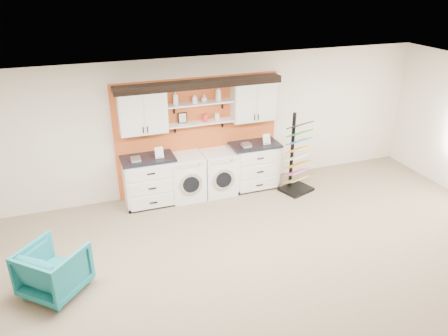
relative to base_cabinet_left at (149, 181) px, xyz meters
name	(u,v)px	position (x,y,z in m)	size (l,w,h in m)	color
floor	(282,310)	(1.13, -3.64, -0.50)	(10.00, 10.00, 0.00)	gray
ceiling	(296,118)	(1.13, -3.64, 2.30)	(10.00, 10.00, 0.00)	white
wall_back	(198,126)	(1.13, 0.36, 0.90)	(10.00, 10.00, 0.00)	silver
accent_panel	(198,136)	(1.13, 0.32, 0.70)	(3.40, 0.07, 2.40)	#C55221
upper_cabinet_left	(142,112)	(0.00, 0.15, 1.38)	(0.90, 0.35, 0.84)	white
upper_cabinet_right	(253,100)	(2.26, 0.15, 1.38)	(0.90, 0.35, 0.84)	white
shelf_lower	(200,123)	(1.13, 0.16, 1.03)	(1.32, 0.28, 0.03)	white
shelf_upper	(200,103)	(1.13, 0.16, 1.43)	(1.32, 0.28, 0.03)	white
crown_molding	(199,83)	(1.13, 0.17, 1.83)	(3.30, 0.41, 0.13)	black
picture_frame	(182,118)	(0.78, 0.21, 1.15)	(0.18, 0.02, 0.22)	black
canister_red	(205,118)	(1.23, 0.16, 1.12)	(0.11, 0.11, 0.16)	red
canister_cream	(217,117)	(1.48, 0.16, 1.11)	(0.10, 0.10, 0.14)	silver
base_cabinet_left	(149,181)	(0.00, 0.00, 0.00)	(1.03, 0.66, 1.01)	white
base_cabinet_right	(254,165)	(2.26, 0.00, -0.01)	(1.02, 0.66, 0.99)	white
washer	(187,177)	(0.76, 0.00, -0.04)	(0.67, 0.71, 0.93)	white
dryer	(218,172)	(1.44, 0.00, -0.04)	(0.66, 0.71, 0.92)	white
sample_rack	(297,167)	(3.02, -0.48, 0.03)	(0.75, 0.69, 1.69)	black
armchair	(54,270)	(-1.80, -2.15, -0.13)	(0.80, 0.83, 0.75)	#167882
soap_bottle_a	(176,98)	(0.65, 0.16, 1.58)	(0.11, 0.11, 0.27)	silver
soap_bottle_b	(195,98)	(1.03, 0.16, 1.54)	(0.09, 0.09, 0.19)	silver
soap_bottle_c	(204,98)	(1.22, 0.16, 1.52)	(0.12, 0.12, 0.15)	silver
soap_bottle_d	(218,93)	(1.51, 0.16, 1.60)	(0.12, 0.12, 0.31)	silver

